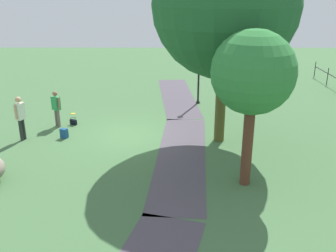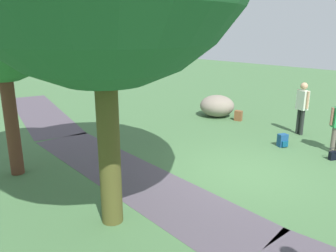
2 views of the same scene
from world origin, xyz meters
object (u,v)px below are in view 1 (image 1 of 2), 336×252
handbag_on_grass (73,122)px  frisbee_on_grass (73,114)px  young_tree_near_path (253,74)px  man_near_boulder (20,115)px  lamp_post (199,65)px  large_shade_tree (225,5)px  woman_with_handbag (56,106)px  spare_backpack_on_lawn (64,133)px

handbag_on_grass → frisbee_on_grass: size_ratio=1.65×
young_tree_near_path → man_near_boulder: 9.36m
handbag_on_grass → man_near_boulder: bearing=-42.1°
young_tree_near_path → handbag_on_grass: (-5.34, -6.70, -3.37)m
frisbee_on_grass → lamp_post: bearing=106.4°
young_tree_near_path → frisbee_on_grass: 10.47m
young_tree_near_path → frisbee_on_grass: size_ratio=21.43×
lamp_post → man_near_boulder: lamp_post is taller
large_shade_tree → woman_with_handbag: large_shade_tree is taller
lamp_post → man_near_boulder: 9.08m
young_tree_near_path → lamp_post: size_ratio=1.45×
large_shade_tree → frisbee_on_grass: size_ratio=35.30×
man_near_boulder → frisbee_on_grass: bearing=159.7°
man_near_boulder → handbag_on_grass: bearing=137.9°
woman_with_handbag → man_near_boulder: (1.55, -0.98, 0.13)m
frisbee_on_grass → spare_backpack_on_lawn: bearing=7.2°
handbag_on_grass → frisbee_on_grass: 1.58m
young_tree_near_path → spare_backpack_on_lawn: (-3.78, -6.69, -3.32)m
man_near_boulder → young_tree_near_path: bearing=66.8°
woman_with_handbag → spare_backpack_on_lawn: bearing=25.4°
large_shade_tree → woman_with_handbag: (-1.58, -6.94, -4.28)m
lamp_post → woman_with_handbag: (3.58, -6.45, -1.12)m
young_tree_near_path → spare_backpack_on_lawn: bearing=-119.5°
spare_backpack_on_lawn → handbag_on_grass: bearing=-179.7°
lamp_post → handbag_on_grass: (3.35, -5.82, -1.91)m
frisbee_on_grass → young_tree_near_path: bearing=45.9°
large_shade_tree → man_near_boulder: (-0.03, -7.91, -4.15)m
large_shade_tree → lamp_post: bearing=-174.6°
young_tree_near_path → man_near_boulder: (-3.56, -8.30, -2.45)m
man_near_boulder → frisbee_on_grass: (-3.30, 1.22, -1.05)m
woman_with_handbag → handbag_on_grass: (-0.23, 0.62, -0.79)m
large_shade_tree → man_near_boulder: bearing=-90.2°
man_near_boulder → woman_with_handbag: bearing=147.7°
large_shade_tree → lamp_post: (-5.15, -0.49, -3.16)m
lamp_post → woman_with_handbag: 7.46m
lamp_post → woman_with_handbag: size_ratio=2.05×
large_shade_tree → handbag_on_grass: size_ratio=21.35×
woman_with_handbag → frisbee_on_grass: bearing=172.1°
handbag_on_grass → spare_backpack_on_lawn: 1.56m
young_tree_near_path → frisbee_on_grass: (-6.86, -7.08, -3.50)m
man_near_boulder → lamp_post: bearing=124.6°
spare_backpack_on_lawn → frisbee_on_grass: bearing=-172.8°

